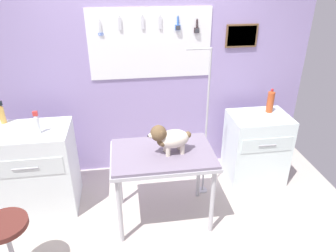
# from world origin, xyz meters

# --- Properties ---
(ground) EXTENTS (4.40, 4.00, 0.04)m
(ground) POSITION_xyz_m (0.00, 0.00, -0.02)
(ground) COLOR #BAAFA4
(rear_wall_panel) EXTENTS (4.00, 0.11, 2.30)m
(rear_wall_panel) POSITION_xyz_m (0.01, 1.28, 1.17)
(rear_wall_panel) COLOR #9C88BE
(rear_wall_panel) RESTS_ON ground
(grooming_table) EXTENTS (1.00, 0.67, 0.80)m
(grooming_table) POSITION_xyz_m (0.08, 0.24, 0.72)
(grooming_table) COLOR #B7B7BC
(grooming_table) RESTS_ON ground
(grooming_arm) EXTENTS (0.30, 0.11, 1.70)m
(grooming_arm) POSITION_xyz_m (0.59, 0.60, 0.80)
(grooming_arm) COLOR #B7B7BC
(grooming_arm) RESTS_ON ground
(dog) EXTENTS (0.42, 0.23, 0.30)m
(dog) POSITION_xyz_m (0.14, 0.22, 0.96)
(dog) COLOR beige
(dog) RESTS_ON grooming_table
(counter_left) EXTENTS (0.80, 0.58, 0.94)m
(counter_left) POSITION_xyz_m (-1.23, 0.63, 0.47)
(counter_left) COLOR silver
(counter_left) RESTS_ON ground
(cabinet_right) EXTENTS (0.68, 0.54, 0.85)m
(cabinet_right) POSITION_xyz_m (1.29, 0.78, 0.43)
(cabinet_right) COLOR white
(cabinet_right) RESTS_ON ground
(stool) EXTENTS (0.37, 0.37, 0.62)m
(stool) POSITION_xyz_m (-1.25, -0.31, 0.51)
(stool) COLOR #9E9EA3
(stool) RESTS_ON ground
(detangler_spray) EXTENTS (0.05, 0.05, 0.23)m
(detangler_spray) POSITION_xyz_m (-1.10, 0.56, 1.04)
(detangler_spray) COLOR white
(detangler_spray) RESTS_ON counter_left
(pump_bottle_white) EXTENTS (0.06, 0.06, 0.24)m
(pump_bottle_white) POSITION_xyz_m (-1.51, 0.84, 1.04)
(pump_bottle_white) COLOR gold
(pump_bottle_white) RESTS_ON counter_left
(soda_bottle) EXTENTS (0.08, 0.08, 0.29)m
(soda_bottle) POSITION_xyz_m (1.44, 0.88, 0.99)
(soda_bottle) COLOR #B24720
(soda_bottle) RESTS_ON cabinet_right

